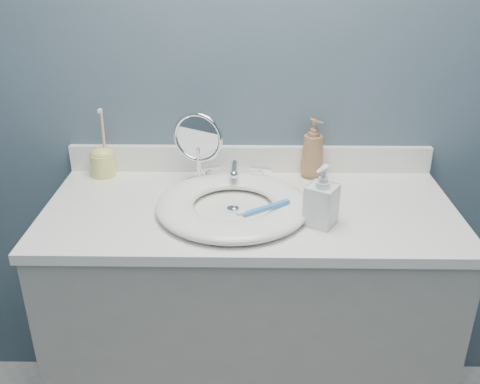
{
  "coord_description": "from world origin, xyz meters",
  "views": [
    {
      "loc": [
        -0.01,
        -0.45,
        1.6
      ],
      "look_at": [
        -0.03,
        0.94,
        0.94
      ],
      "focal_mm": 40.0,
      "sensor_mm": 36.0,
      "label": 1
    }
  ],
  "objects_px": {
    "soap_bottle_amber": "(313,148)",
    "soap_bottle_clear": "(322,196)",
    "makeup_mirror": "(198,146)",
    "toothbrush_holder": "(103,161)"
  },
  "relations": [
    {
      "from": "soap_bottle_clear",
      "to": "toothbrush_holder",
      "type": "height_order",
      "value": "toothbrush_holder"
    },
    {
      "from": "makeup_mirror",
      "to": "toothbrush_holder",
      "type": "distance_m",
      "value": 0.34
    },
    {
      "from": "soap_bottle_amber",
      "to": "soap_bottle_clear",
      "type": "relative_size",
      "value": 1.14
    },
    {
      "from": "soap_bottle_clear",
      "to": "toothbrush_holder",
      "type": "relative_size",
      "value": 0.75
    },
    {
      "from": "soap_bottle_clear",
      "to": "toothbrush_holder",
      "type": "distance_m",
      "value": 0.76
    },
    {
      "from": "makeup_mirror",
      "to": "soap_bottle_clear",
      "type": "xyz_separation_m",
      "value": [
        0.36,
        -0.26,
        -0.05
      ]
    },
    {
      "from": "soap_bottle_clear",
      "to": "soap_bottle_amber",
      "type": "bearing_deg",
      "value": 119.73
    },
    {
      "from": "soap_bottle_amber",
      "to": "soap_bottle_clear",
      "type": "xyz_separation_m",
      "value": [
        -0.01,
        -0.33,
        -0.01
      ]
    },
    {
      "from": "soap_bottle_amber",
      "to": "makeup_mirror",
      "type": "bearing_deg",
      "value": 155.21
    },
    {
      "from": "makeup_mirror",
      "to": "soap_bottle_amber",
      "type": "relative_size",
      "value": 1.22
    }
  ]
}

